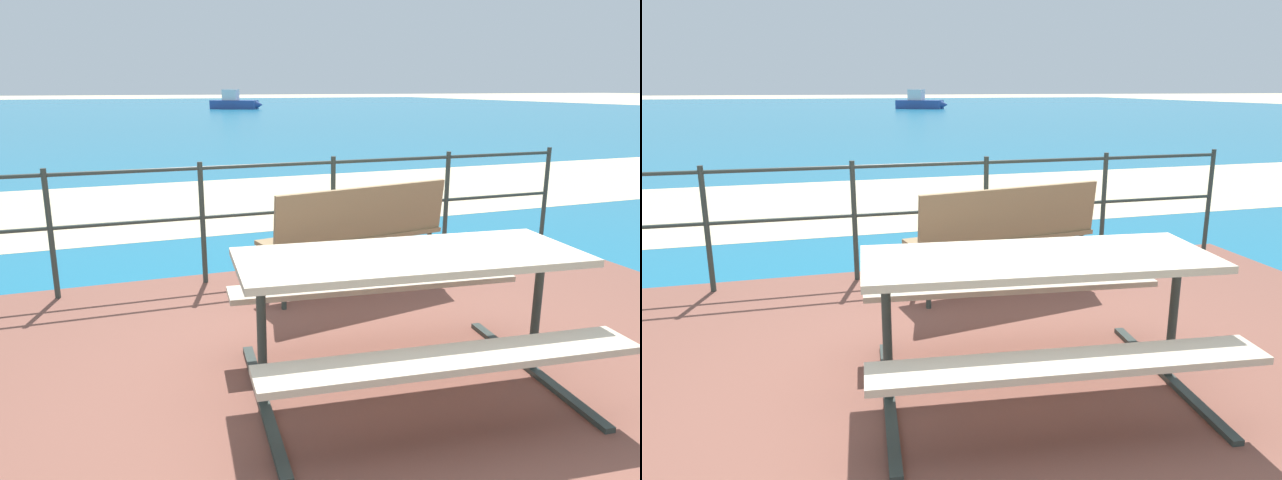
% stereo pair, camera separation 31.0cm
% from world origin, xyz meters
% --- Properties ---
extents(ground_plane, '(240.00, 240.00, 0.00)m').
position_xyz_m(ground_plane, '(0.00, 0.00, 0.00)').
color(ground_plane, beige).
extents(patio_paving, '(6.40, 5.20, 0.06)m').
position_xyz_m(patio_paving, '(0.00, 0.00, 0.03)').
color(patio_paving, brown).
rests_on(patio_paving, ground).
extents(sea_water, '(90.00, 90.00, 0.01)m').
position_xyz_m(sea_water, '(0.00, 40.00, 0.01)').
color(sea_water, '#196B8E').
rests_on(sea_water, ground).
extents(beach_strip, '(54.06, 5.09, 0.01)m').
position_xyz_m(beach_strip, '(0.00, 6.26, 0.01)').
color(beach_strip, beige).
rests_on(beach_strip, ground).
extents(picnic_table, '(1.97, 1.53, 0.78)m').
position_xyz_m(picnic_table, '(0.18, 0.15, 0.65)').
color(picnic_table, '#BCAD93').
rests_on(picnic_table, patio_paving).
extents(park_bench, '(1.61, 0.69, 0.89)m').
position_xyz_m(park_bench, '(0.55, 1.72, 0.60)').
color(park_bench, '#8C704C').
rests_on(park_bench, patio_paving).
extents(railing_fence, '(5.94, 0.04, 1.04)m').
position_xyz_m(railing_fence, '(0.00, 2.38, 0.71)').
color(railing_fence, '#2D3833').
rests_on(railing_fence, patio_paving).
extents(boat_near, '(3.95, 2.86, 1.45)m').
position_xyz_m(boat_near, '(8.06, 43.11, 0.49)').
color(boat_near, '#2D478C').
rests_on(boat_near, sea_water).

